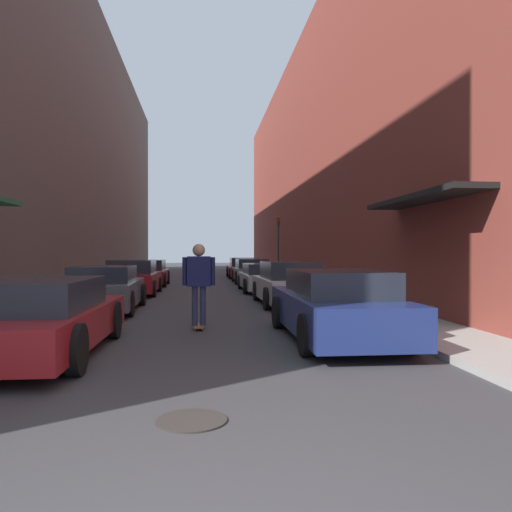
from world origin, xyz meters
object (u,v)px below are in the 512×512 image
at_px(parked_car_right_1, 289,284).
at_px(manhole_cover, 192,420).
at_px(traffic_light, 278,241).
at_px(parked_car_left_1, 105,289).
at_px(parked_car_left_3, 148,273).
at_px(parked_car_right_2, 264,278).
at_px(parked_car_right_3, 251,271).
at_px(skateboarder, 199,276).
at_px(parked_car_right_0, 336,306).
at_px(parked_car_left_2, 133,278).
at_px(parked_car_left_0, 44,318).
at_px(parked_car_right_4, 244,268).

height_order(parked_car_right_1, manhole_cover, parked_car_right_1).
xyz_separation_m(parked_car_right_1, traffic_light, (1.77, 13.60, 1.65)).
distance_m(parked_car_left_1, parked_car_left_3, 10.54).
relative_size(parked_car_right_1, parked_car_right_2, 0.96).
height_order(parked_car_right_3, skateboarder, skateboarder).
bearing_deg(parked_car_right_0, skateboarder, 147.57).
height_order(parked_car_left_2, parked_car_right_0, parked_car_left_2).
bearing_deg(traffic_light, parked_car_left_2, -128.06).
relative_size(parked_car_right_0, parked_car_right_3, 1.19).
height_order(parked_car_left_2, traffic_light, traffic_light).
distance_m(parked_car_left_0, parked_car_right_3, 18.91).
height_order(parked_car_right_4, traffic_light, traffic_light).
bearing_deg(parked_car_left_2, parked_car_left_1, -90.22).
bearing_deg(parked_car_left_3, skateboarder, -79.73).
bearing_deg(parked_car_right_0, traffic_light, 84.32).
bearing_deg(traffic_light, parked_car_left_1, -116.07).
xyz_separation_m(parked_car_left_0, parked_car_right_2, (5.17, 12.69, -0.03)).
xyz_separation_m(parked_car_right_2, parked_car_right_3, (-0.01, 5.51, 0.06)).
relative_size(parked_car_left_1, parked_car_left_2, 1.05).
bearing_deg(parked_car_right_1, traffic_light, 82.59).
bearing_deg(manhole_cover, parked_car_left_0, 125.75).
distance_m(parked_car_right_1, parked_car_right_3, 11.00).
height_order(parked_car_right_0, manhole_cover, parked_car_right_0).
bearing_deg(parked_car_right_2, parked_car_right_1, -89.11).
relative_size(parked_car_right_1, parked_car_right_4, 0.97).
height_order(parked_car_right_0, parked_car_right_1, parked_car_right_1).
relative_size(parked_car_left_1, parked_car_right_3, 1.10).
bearing_deg(parked_car_left_2, skateboarder, -73.87).
distance_m(parked_car_left_0, parked_car_left_3, 16.61).
bearing_deg(parked_car_right_3, parked_car_left_3, -163.18).
distance_m(parked_car_left_0, parked_car_right_2, 13.70).
xyz_separation_m(parked_car_right_2, parked_car_right_4, (0.03, 11.01, 0.05)).
height_order(parked_car_left_2, skateboarder, skateboarder).
bearing_deg(parked_car_right_4, parked_car_left_2, -113.94).
relative_size(parked_car_left_2, manhole_cover, 6.03).
height_order(parked_car_left_0, parked_car_right_0, parked_car_right_0).
relative_size(parked_car_left_2, traffic_light, 1.19).
xyz_separation_m(parked_car_left_1, parked_car_right_0, (5.23, -5.15, 0.02)).
distance_m(parked_car_right_0, parked_car_right_4, 22.77).
relative_size(parked_car_right_2, manhole_cover, 6.83).
bearing_deg(parked_car_left_1, skateboarder, -52.98).
bearing_deg(parked_car_right_2, parked_car_right_3, 90.14).
height_order(parked_car_left_1, manhole_cover, parked_car_left_1).
xyz_separation_m(parked_car_right_1, parked_car_right_3, (-0.10, 11.00, -0.02)).
xyz_separation_m(skateboarder, traffic_light, (4.56, 18.22, 1.16)).
relative_size(parked_car_right_0, manhole_cover, 6.88).
xyz_separation_m(parked_car_left_0, parked_car_right_1, (5.25, 7.20, 0.05)).
bearing_deg(parked_car_left_2, parked_car_left_3, 89.15).
distance_m(skateboarder, traffic_light, 18.82).
relative_size(parked_car_left_1, parked_car_left_3, 1.09).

